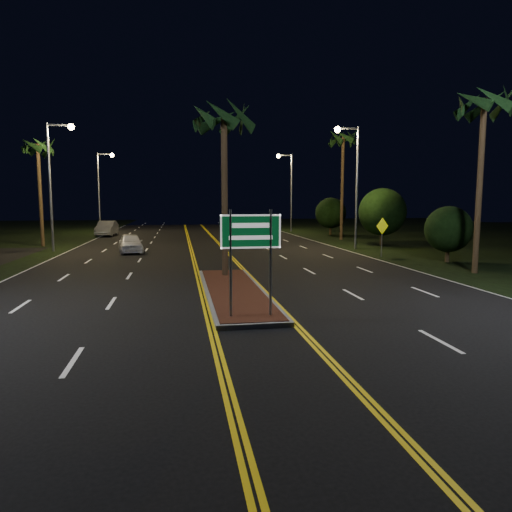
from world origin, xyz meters
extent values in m
plane|color=black|center=(0.00, 0.00, 0.00)|extent=(120.00, 120.00, 0.00)
cube|color=gray|center=(0.00, 7.00, 0.07)|extent=(2.25, 10.25, 0.15)
cube|color=#592819|center=(0.00, 7.00, 0.16)|extent=(2.00, 10.00, 0.02)
cylinder|color=gray|center=(-0.60, 2.80, 1.75)|extent=(0.08, 0.08, 3.20)
cylinder|color=gray|center=(0.60, 2.80, 1.75)|extent=(0.08, 0.08, 3.20)
cube|color=#07471E|center=(0.00, 2.80, 2.70)|extent=(1.80, 0.04, 1.00)
cube|color=white|center=(0.00, 2.77, 2.70)|extent=(1.80, 0.01, 1.00)
cylinder|color=gray|center=(-11.00, 24.00, 4.50)|extent=(0.18, 0.18, 9.00)
cube|color=gray|center=(-10.20, 24.00, 8.85)|extent=(1.60, 0.12, 0.12)
sphere|color=#F5CB6E|center=(-9.40, 24.00, 8.75)|extent=(0.44, 0.44, 0.44)
cylinder|color=gray|center=(-11.00, 44.00, 4.50)|extent=(0.18, 0.18, 9.00)
cube|color=gray|center=(-10.20, 44.00, 8.85)|extent=(1.60, 0.12, 0.12)
sphere|color=#F5CB6E|center=(-9.40, 44.00, 8.75)|extent=(0.44, 0.44, 0.44)
cylinder|color=gray|center=(11.00, 22.00, 4.50)|extent=(0.18, 0.18, 9.00)
cube|color=gray|center=(10.20, 22.00, 8.85)|extent=(1.60, 0.12, 0.12)
sphere|color=#F5CB6E|center=(9.40, 22.00, 8.75)|extent=(0.44, 0.44, 0.44)
cylinder|color=gray|center=(11.00, 42.00, 4.50)|extent=(0.18, 0.18, 9.00)
cube|color=gray|center=(10.20, 42.00, 8.85)|extent=(1.60, 0.12, 0.12)
sphere|color=#F5CB6E|center=(9.40, 42.00, 8.75)|extent=(0.44, 0.44, 0.44)
cylinder|color=#382819|center=(0.00, 10.50, 3.75)|extent=(0.28, 0.28, 7.50)
cylinder|color=#382819|center=(-12.80, 28.00, 4.00)|extent=(0.28, 0.28, 8.00)
cylinder|color=#382819|center=(12.50, 10.00, 4.25)|extent=(0.28, 0.28, 8.50)
cylinder|color=#382819|center=(12.80, 30.00, 4.75)|extent=(0.28, 0.28, 9.50)
cylinder|color=#382819|center=(13.50, 14.00, 0.45)|extent=(0.24, 0.24, 0.90)
sphere|color=black|center=(13.50, 14.00, 1.95)|extent=(2.70, 2.70, 2.70)
cylinder|color=#382819|center=(14.00, 24.00, 0.63)|extent=(0.24, 0.24, 1.26)
sphere|color=black|center=(14.00, 24.00, 2.73)|extent=(3.78, 3.78, 3.78)
cylinder|color=#382819|center=(13.80, 36.00, 0.54)|extent=(0.24, 0.24, 1.08)
sphere|color=black|center=(13.80, 36.00, 2.34)|extent=(3.24, 3.24, 3.24)
imported|color=white|center=(-5.47, 22.46, 0.77)|extent=(2.67, 4.87, 1.54)
imported|color=#AFB3B9|center=(-9.50, 38.86, 0.89)|extent=(2.54, 5.44, 1.78)
cylinder|color=gray|center=(10.80, 17.07, 1.10)|extent=(0.07, 0.07, 2.19)
cube|color=#E1E40C|center=(10.80, 17.05, 1.99)|extent=(0.98, 0.45, 1.06)
camera|label=1|loc=(-2.08, -10.44, 3.59)|focal=32.00mm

